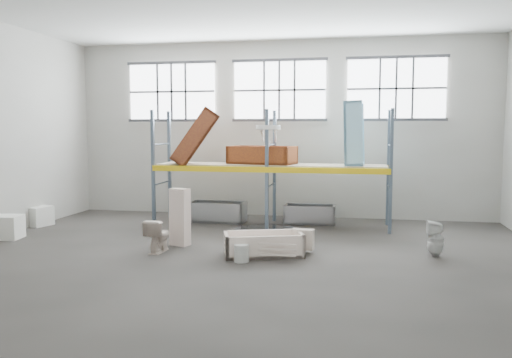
% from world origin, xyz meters
% --- Properties ---
extents(floor, '(12.00, 10.00, 0.10)m').
position_xyz_m(floor, '(0.00, 0.00, -0.05)').
color(floor, '#4A4540').
rests_on(floor, ground).
extents(wall_back, '(12.00, 0.10, 5.00)m').
position_xyz_m(wall_back, '(0.00, 5.05, 2.50)').
color(wall_back, '#A4A297').
rests_on(wall_back, ground).
extents(wall_front, '(12.00, 0.10, 5.00)m').
position_xyz_m(wall_front, '(0.00, -5.05, 2.50)').
color(wall_front, '#BCB8AD').
rests_on(wall_front, ground).
extents(window_left, '(2.60, 0.04, 1.60)m').
position_xyz_m(window_left, '(-3.20, 4.94, 3.60)').
color(window_left, white).
rests_on(window_left, wall_back).
extents(window_mid, '(2.60, 0.04, 1.60)m').
position_xyz_m(window_mid, '(0.00, 4.94, 3.60)').
color(window_mid, white).
rests_on(window_mid, wall_back).
extents(window_right, '(2.60, 0.04, 1.60)m').
position_xyz_m(window_right, '(3.20, 4.94, 3.60)').
color(window_right, white).
rests_on(window_right, wall_back).
extents(rack_upright_la, '(0.08, 0.08, 3.00)m').
position_xyz_m(rack_upright_la, '(-3.00, 2.90, 1.50)').
color(rack_upright_la, slate).
rests_on(rack_upright_la, floor).
extents(rack_upright_lb, '(0.08, 0.08, 3.00)m').
position_xyz_m(rack_upright_lb, '(-3.00, 4.10, 1.50)').
color(rack_upright_lb, slate).
rests_on(rack_upright_lb, floor).
extents(rack_upright_ma, '(0.08, 0.08, 3.00)m').
position_xyz_m(rack_upright_ma, '(0.00, 2.90, 1.50)').
color(rack_upright_ma, slate).
rests_on(rack_upright_ma, floor).
extents(rack_upright_mb, '(0.08, 0.08, 3.00)m').
position_xyz_m(rack_upright_mb, '(0.00, 4.10, 1.50)').
color(rack_upright_mb, slate).
rests_on(rack_upright_mb, floor).
extents(rack_upright_ra, '(0.08, 0.08, 3.00)m').
position_xyz_m(rack_upright_ra, '(3.00, 2.90, 1.50)').
color(rack_upright_ra, slate).
rests_on(rack_upright_ra, floor).
extents(rack_upright_rb, '(0.08, 0.08, 3.00)m').
position_xyz_m(rack_upright_rb, '(3.00, 4.10, 1.50)').
color(rack_upright_rb, slate).
rests_on(rack_upright_rb, floor).
extents(rack_beam_front, '(6.00, 0.10, 0.14)m').
position_xyz_m(rack_beam_front, '(0.00, 2.90, 1.50)').
color(rack_beam_front, yellow).
rests_on(rack_beam_front, floor).
extents(rack_beam_back, '(6.00, 0.10, 0.14)m').
position_xyz_m(rack_beam_back, '(0.00, 4.10, 1.50)').
color(rack_beam_back, yellow).
rests_on(rack_beam_back, floor).
extents(shelf_deck, '(5.90, 1.10, 0.03)m').
position_xyz_m(shelf_deck, '(0.00, 3.50, 1.58)').
color(shelf_deck, gray).
rests_on(shelf_deck, floor).
extents(wet_patch, '(1.80, 1.80, 0.00)m').
position_xyz_m(wet_patch, '(0.00, 2.70, 0.00)').
color(wet_patch, black).
rests_on(wet_patch, floor).
extents(bathtub_beige, '(1.70, 1.17, 0.46)m').
position_xyz_m(bathtub_beige, '(0.41, 0.17, 0.23)').
color(bathtub_beige, white).
rests_on(bathtub_beige, floor).
extents(cistern_spare, '(0.46, 0.26, 0.42)m').
position_xyz_m(cistern_spare, '(1.16, 0.55, 0.28)').
color(cistern_spare, beige).
rests_on(cistern_spare, bathtub_beige).
extents(sink_in_tub, '(0.46, 0.46, 0.15)m').
position_xyz_m(sink_in_tub, '(0.56, 0.56, 0.16)').
color(sink_in_tub, beige).
rests_on(sink_in_tub, bathtub_beige).
extents(toilet_beige, '(0.43, 0.70, 0.68)m').
position_xyz_m(toilet_beige, '(-1.76, 0.07, 0.34)').
color(toilet_beige, beige).
rests_on(toilet_beige, floor).
extents(cistern_tall, '(0.46, 0.37, 1.23)m').
position_xyz_m(cistern_tall, '(-1.53, 0.75, 0.62)').
color(cistern_tall, beige).
rests_on(cistern_tall, floor).
extents(toilet_white, '(0.33, 0.32, 0.72)m').
position_xyz_m(toilet_white, '(3.76, 0.75, 0.36)').
color(toilet_white, white).
rests_on(toilet_white, floor).
extents(steel_tub_left, '(1.50, 0.74, 0.54)m').
position_xyz_m(steel_tub_left, '(-1.49, 3.70, 0.27)').
color(steel_tub_left, '#A6A8AC').
rests_on(steel_tub_left, floor).
extents(steel_tub_right, '(1.35, 0.64, 0.49)m').
position_xyz_m(steel_tub_right, '(0.98, 3.95, 0.25)').
color(steel_tub_right, '#9A9CA2').
rests_on(steel_tub_right, floor).
extents(rust_tub_flat, '(1.86, 1.19, 0.48)m').
position_xyz_m(rust_tub_flat, '(-0.26, 3.63, 1.82)').
color(rust_tub_flat, '#954217').
rests_on(rust_tub_flat, shelf_deck).
extents(rust_tub_tilted, '(1.47, 1.09, 1.59)m').
position_xyz_m(rust_tub_tilted, '(-2.00, 3.35, 2.29)').
color(rust_tub_tilted, brown).
rests_on(rust_tub_tilted, shelf_deck).
extents(sink_on_shelf, '(0.64, 0.50, 0.56)m').
position_xyz_m(sink_on_shelf, '(-0.00, 3.12, 2.09)').
color(sink_on_shelf, white).
rests_on(sink_on_shelf, rust_tub_flat).
extents(blue_tub_upright, '(0.55, 0.78, 1.63)m').
position_xyz_m(blue_tub_upright, '(2.12, 3.54, 2.40)').
color(blue_tub_upright, '#95CEE8').
rests_on(blue_tub_upright, shelf_deck).
extents(bucket, '(0.35, 0.35, 0.33)m').
position_xyz_m(bucket, '(0.09, -0.38, 0.17)').
color(bucket, beige).
rests_on(bucket, floor).
extents(carton_near, '(0.69, 0.62, 0.53)m').
position_xyz_m(carton_near, '(-5.66, 0.64, 0.27)').
color(carton_near, white).
rests_on(carton_near, floor).
extents(carton_far, '(0.74, 0.74, 0.50)m').
position_xyz_m(carton_far, '(-5.96, 2.25, 0.25)').
color(carton_far, silver).
rests_on(carton_far, floor).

